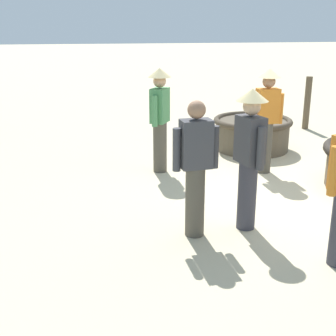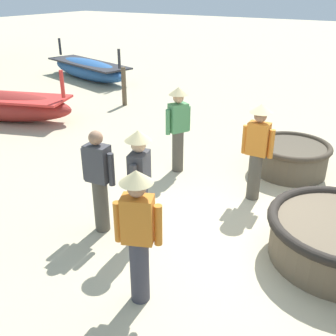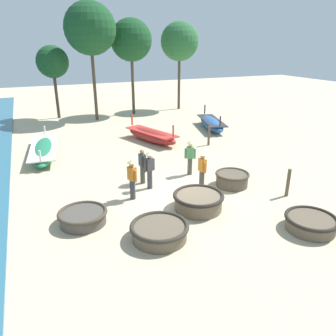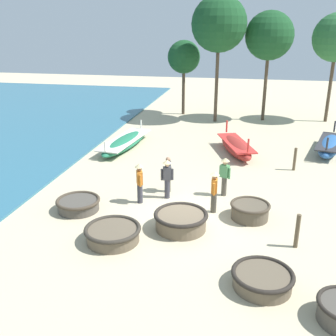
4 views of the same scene
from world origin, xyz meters
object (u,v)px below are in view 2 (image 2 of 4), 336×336
(fisherman_crouching, at_px, (140,180))
(fisherman_with_hat, at_px, (138,230))
(fisherman_standing_right, at_px, (257,146))
(fisherman_standing_left, at_px, (99,180))
(coracle_front_right, at_px, (291,157))
(fisherman_hauling, at_px, (178,124))
(mooring_post_inland, at_px, (124,86))
(long_boat_green_hull, at_px, (88,69))

(fisherman_crouching, relative_size, fisherman_with_hat, 1.00)
(fisherman_standing_right, distance_m, fisherman_standing_left, 2.63)
(coracle_front_right, relative_size, fisherman_standing_left, 0.94)
(fisherman_standing_right, xyz_separation_m, fisherman_with_hat, (-2.99, 0.26, 0.00))
(fisherman_crouching, distance_m, fisherman_hauling, 2.40)
(fisherman_with_hat, bearing_deg, mooring_post_inland, 38.60)
(coracle_front_right, height_order, fisherman_crouching, fisherman_crouching)
(fisherman_standing_right, height_order, mooring_post_inland, fisherman_standing_right)
(long_boat_green_hull, xyz_separation_m, fisherman_hauling, (-5.40, -7.18, 0.57))
(long_boat_green_hull, height_order, fisherman_crouching, fisherman_crouching)
(fisherman_hauling, distance_m, fisherman_with_hat, 3.56)
(fisherman_standing_right, height_order, fisherman_standing_left, fisherman_standing_right)
(coracle_front_right, relative_size, fisherman_hauling, 0.88)
(coracle_front_right, xyz_separation_m, fisherman_with_hat, (-4.36, 0.50, 0.63))
(fisherman_standing_right, height_order, fisherman_hauling, same)
(mooring_post_inland, bearing_deg, fisherman_hauling, -130.40)
(long_boat_green_hull, height_order, fisherman_hauling, fisherman_hauling)
(fisherman_hauling, bearing_deg, long_boat_green_hull, 53.06)
(fisherman_standing_right, relative_size, fisherman_standing_left, 1.06)
(long_boat_green_hull, bearing_deg, coracle_front_right, -115.38)
(fisherman_crouching, xyz_separation_m, fisherman_with_hat, (-0.98, -0.67, 0.00))
(long_boat_green_hull, relative_size, mooring_post_inland, 3.99)
(fisherman_crouching, distance_m, fisherman_standing_right, 2.21)
(coracle_front_right, bearing_deg, fisherman_hauling, 119.71)
(fisherman_standing_left, relative_size, fisherman_hauling, 0.94)
(coracle_front_right, bearing_deg, fisherman_standing_left, 152.34)
(fisherman_crouching, bearing_deg, coracle_front_right, -19.19)
(fisherman_crouching, xyz_separation_m, fisherman_standing_right, (2.01, -0.93, 0.00))
(fisherman_with_hat, bearing_deg, fisherman_crouching, 34.55)
(fisherman_standing_left, height_order, mooring_post_inland, fisherman_standing_left)
(fisherman_with_hat, distance_m, mooring_post_inland, 8.26)
(mooring_post_inland, bearing_deg, coracle_front_right, -110.34)
(fisherman_crouching, bearing_deg, fisherman_hauling, 17.79)
(coracle_front_right, height_order, fisherman_hauling, fisherman_hauling)
(long_boat_green_hull, distance_m, fisherman_standing_right, 10.53)
(long_boat_green_hull, height_order, mooring_post_inland, long_boat_green_hull)
(long_boat_green_hull, bearing_deg, fisherman_standing_left, -136.94)
(long_boat_green_hull, relative_size, fisherman_hauling, 2.75)
(coracle_front_right, height_order, fisherman_standing_left, fisherman_standing_left)
(long_boat_green_hull, xyz_separation_m, fisherman_standing_left, (-7.78, -7.27, 0.45))
(fisherman_crouching, relative_size, mooring_post_inland, 1.45)
(fisherman_crouching, bearing_deg, mooring_post_inland, 39.28)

